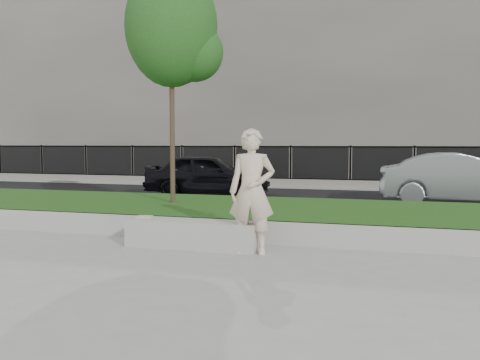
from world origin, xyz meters
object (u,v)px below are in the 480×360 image
(stone_bench, at_px, (193,234))
(book, at_px, (145,217))
(young_tree, at_px, (175,31))
(car_silver, at_px, (461,179))
(car_dark, at_px, (208,175))
(man, at_px, (252,191))

(stone_bench, relative_size, book, 8.87)
(young_tree, bearing_deg, car_silver, 36.80)
(young_tree, height_order, car_dark, young_tree)
(book, bearing_deg, car_dark, 94.85)
(stone_bench, xyz_separation_m, man, (1.05, -0.15, 0.74))
(young_tree, bearing_deg, man, -48.79)
(book, bearing_deg, young_tree, 94.90)
(young_tree, distance_m, car_dark, 6.12)
(book, relative_size, young_tree, 0.05)
(car_silver, bearing_deg, book, 140.88)
(stone_bench, bearing_deg, man, -8.16)
(young_tree, bearing_deg, stone_bench, -61.33)
(man, relative_size, car_silver, 0.45)
(book, xyz_separation_m, car_silver, (5.65, 7.40, 0.28))
(stone_bench, height_order, book, book)
(stone_bench, relative_size, car_dark, 0.56)
(man, relative_size, car_dark, 0.49)
(man, distance_m, car_silver, 8.48)
(stone_bench, relative_size, car_silver, 0.52)
(man, bearing_deg, car_dark, 106.94)
(man, xyz_separation_m, car_silver, (3.70, 7.62, -0.23))
(book, distance_m, car_silver, 9.32)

